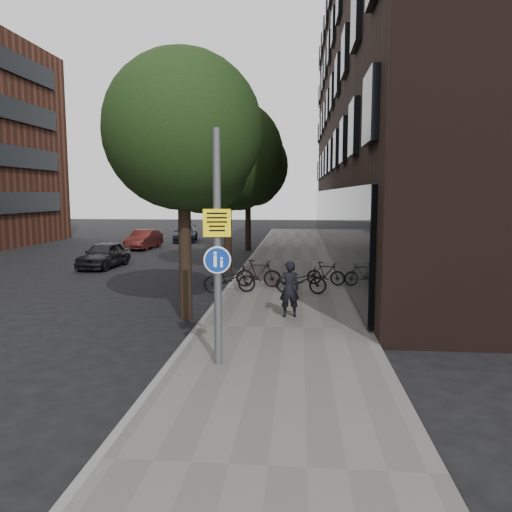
# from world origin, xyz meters

# --- Properties ---
(ground) EXTENTS (120.00, 120.00, 0.00)m
(ground) POSITION_xyz_m (0.00, 0.00, 0.00)
(ground) COLOR black
(ground) RESTS_ON ground
(sidewalk) EXTENTS (4.50, 60.00, 0.12)m
(sidewalk) POSITION_xyz_m (0.25, 10.00, 0.06)
(sidewalk) COLOR #5B5955
(sidewalk) RESTS_ON ground
(curb_edge) EXTENTS (0.15, 60.00, 0.13)m
(curb_edge) POSITION_xyz_m (-2.00, 10.00, 0.07)
(curb_edge) COLOR slate
(curb_edge) RESTS_ON ground
(building_right_dark_brick) EXTENTS (12.00, 40.00, 18.00)m
(building_right_dark_brick) POSITION_xyz_m (8.50, 22.00, 9.00)
(building_right_dark_brick) COLOR black
(building_right_dark_brick) RESTS_ON ground
(street_tree_near) EXTENTS (4.40, 4.40, 7.50)m
(street_tree_near) POSITION_xyz_m (-2.53, 4.64, 5.11)
(street_tree_near) COLOR black
(street_tree_near) RESTS_ON ground
(street_tree_mid) EXTENTS (5.00, 5.00, 7.80)m
(street_tree_mid) POSITION_xyz_m (-2.53, 13.14, 5.11)
(street_tree_mid) COLOR black
(street_tree_mid) RESTS_ON ground
(street_tree_far) EXTENTS (5.00, 5.00, 7.80)m
(street_tree_far) POSITION_xyz_m (-2.53, 22.14, 5.11)
(street_tree_far) COLOR black
(street_tree_far) RESTS_ON ground
(signpost) EXTENTS (0.54, 0.16, 4.71)m
(signpost) POSITION_xyz_m (-1.00, 0.44, 2.50)
(signpost) COLOR #595B5E
(signpost) RESTS_ON sidewalk
(pedestrian) EXTENTS (0.65, 0.49, 1.59)m
(pedestrian) POSITION_xyz_m (0.36, 4.48, 0.91)
(pedestrian) COLOR black
(pedestrian) RESTS_ON sidewalk
(parked_bike_facade_near) EXTENTS (1.82, 0.78, 0.93)m
(parked_bike_facade_near) POSITION_xyz_m (0.70, 7.84, 0.58)
(parked_bike_facade_near) COLOR black
(parked_bike_facade_near) RESTS_ON sidewalk
(parked_bike_facade_far) EXTENTS (1.52, 0.74, 0.88)m
(parked_bike_facade_far) POSITION_xyz_m (1.65, 9.53, 0.56)
(parked_bike_facade_far) COLOR black
(parked_bike_facade_far) RESTS_ON sidewalk
(parked_bike_curb_near) EXTENTS (1.92, 1.03, 0.96)m
(parked_bike_curb_near) POSITION_xyz_m (-1.80, 7.82, 0.60)
(parked_bike_curb_near) COLOR black
(parked_bike_curb_near) RESTS_ON sidewalk
(parked_bike_curb_far) EXTENTS (1.71, 0.55, 1.02)m
(parked_bike_curb_far) POSITION_xyz_m (-0.87, 8.93, 0.63)
(parked_bike_curb_far) COLOR black
(parked_bike_curb_far) RESTS_ON sidewalk
(parked_car_near) EXTENTS (1.75, 3.79, 1.26)m
(parked_car_near) POSITION_xyz_m (-8.83, 14.03, 0.63)
(parked_car_near) COLOR black
(parked_car_near) RESTS_ON ground
(parked_car_mid) EXTENTS (1.59, 3.85, 1.24)m
(parked_car_mid) POSITION_xyz_m (-9.48, 22.38, 0.62)
(parked_car_mid) COLOR #541C18
(parked_car_mid) RESTS_ON ground
(parked_car_far) EXTENTS (2.17, 4.21, 1.17)m
(parked_car_far) POSITION_xyz_m (-7.90, 27.55, 0.58)
(parked_car_far) COLOR black
(parked_car_far) RESTS_ON ground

